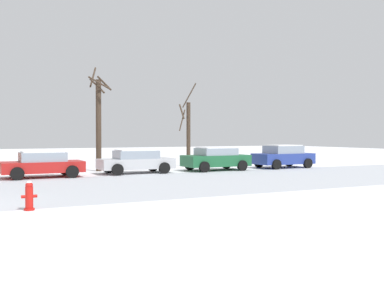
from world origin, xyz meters
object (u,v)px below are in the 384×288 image
(fire_hydrant, at_px, (29,195))
(parked_car_red, at_px, (43,164))
(parked_car_silver, at_px, (136,161))
(parked_car_green, at_px, (216,158))
(parked_car_blue, at_px, (283,156))

(fire_hydrant, distance_m, parked_car_red, 10.24)
(parked_car_silver, relative_size, parked_car_green, 1.04)
(parked_car_silver, height_order, parked_car_green, parked_car_green)
(parked_car_silver, bearing_deg, parked_car_green, -1.85)
(parked_car_green, bearing_deg, fire_hydrant, -139.31)
(fire_hydrant, bearing_deg, parked_car_blue, 30.90)
(parked_car_red, distance_m, parked_car_silver, 5.08)
(parked_car_green, bearing_deg, parked_car_red, -179.70)
(fire_hydrant, height_order, parked_car_silver, parked_car_silver)
(parked_car_red, height_order, parked_car_blue, parked_car_blue)
(parked_car_silver, distance_m, parked_car_blue, 10.16)
(parked_car_blue, bearing_deg, parked_car_silver, 178.80)
(parked_car_red, distance_m, parked_car_blue, 15.24)
(fire_hydrant, xyz_separation_m, parked_car_red, (1.66, 10.11, 0.27))
(parked_car_silver, distance_m, parked_car_green, 5.08)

